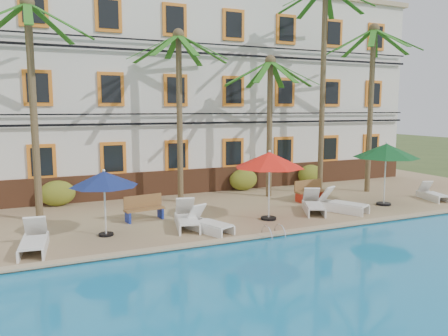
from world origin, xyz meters
name	(u,v)px	position (x,y,z in m)	size (l,w,h in m)	color
ground	(277,233)	(0.00, 0.00, 0.00)	(100.00, 100.00, 0.00)	#384C23
pool_deck	(221,202)	(0.00, 5.00, 0.12)	(30.00, 12.00, 0.25)	tan
swimming_pool	(447,314)	(0.00, -7.00, 0.10)	(26.00, 12.00, 0.20)	#187CB4
pool_coping	(291,232)	(0.00, -0.90, 0.28)	(30.00, 0.35, 0.06)	tan
hotel_building	(185,90)	(0.00, 9.98, 5.37)	(25.40, 6.44, 10.22)	silver
palm_a	(32,79)	(-7.73, 4.22, 5.44)	(4.48, 4.48, 8.07)	brown
palm_b	(179,91)	(-1.86, 5.32, 5.14)	(4.48, 4.48, 7.54)	brown
palm_c	(270,105)	(2.35, 4.75, 4.57)	(4.48, 4.48, 6.57)	brown
palm_d	(323,62)	(5.07, 4.45, 6.58)	(4.48, 4.48, 10.10)	brown
palm_e	(372,85)	(7.49, 3.81, 5.51)	(4.48, 4.48, 8.20)	brown
shrub_left	(57,193)	(-6.97, 6.60, 0.80)	(1.50, 0.90, 1.10)	#215819
shrub_mid	(243,180)	(1.92, 6.60, 0.80)	(1.50, 0.90, 1.10)	#215819
shrub_right	(310,175)	(6.01, 6.60, 0.80)	(1.50, 0.90, 1.10)	#215819
umbrella_blue	(104,179)	(-5.77, 1.27, 2.13)	(2.21, 2.21, 2.21)	black
umbrella_red	(269,160)	(0.18, 0.93, 2.50)	(2.64, 2.64, 2.63)	black
umbrella_green	(386,151)	(5.98, 1.09, 2.60)	(2.75, 2.75, 2.75)	black
lounger_a	(34,241)	(-7.95, 0.52, 0.55)	(0.90, 2.03, 0.93)	white
lounger_b	(187,218)	(-3.00, 1.16, 0.56)	(1.17, 2.16, 0.97)	white
lounger_c	(208,223)	(-2.51, 0.36, 0.53)	(1.30, 1.96, 0.87)	white
lounger_d	(313,205)	(2.40, 1.21, 0.55)	(1.51, 2.06, 0.92)	white
lounger_e	(341,204)	(3.50, 0.88, 0.56)	(1.57, 2.17, 0.97)	white
lounger_f	(432,194)	(8.84, 1.05, 0.51)	(1.01, 1.80, 0.80)	white
bench_left	(144,208)	(-4.15, 2.76, 0.72)	(1.56, 0.71, 0.93)	olive
bench_right	(309,190)	(3.55, 3.15, 0.72)	(1.53, 0.59, 0.93)	olive
pool_ladder	(273,236)	(-0.74, -1.00, 0.25)	(0.54, 0.74, 0.74)	silver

